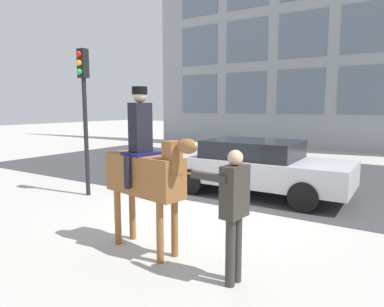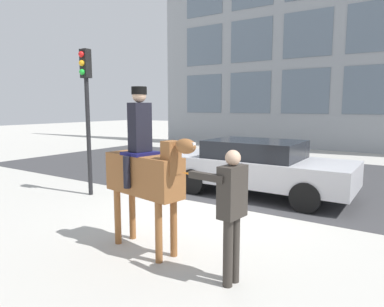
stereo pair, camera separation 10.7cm
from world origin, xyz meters
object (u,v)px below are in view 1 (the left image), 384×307
Objects in this scene: traffic_light at (84,98)px; mounted_horse_lead at (145,170)px; pedestrian_bystander at (233,206)px; street_car_near_lane at (256,166)px.

mounted_horse_lead is at bearing -27.72° from traffic_light.
mounted_horse_lead is 1.68m from pedestrian_bystander.
pedestrian_bystander is at bearing 2.50° from mounted_horse_lead.
pedestrian_bystander is at bearing -21.89° from traffic_light.
traffic_light is (-3.71, -2.49, 1.77)m from street_car_near_lane.
pedestrian_bystander is 5.84m from traffic_light.
traffic_light is at bearing -14.72° from pedestrian_bystander.
street_car_near_lane is 1.27× the size of traffic_light.
pedestrian_bystander is 4.86m from street_car_near_lane.
traffic_light is at bearing -146.05° from street_car_near_lane.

